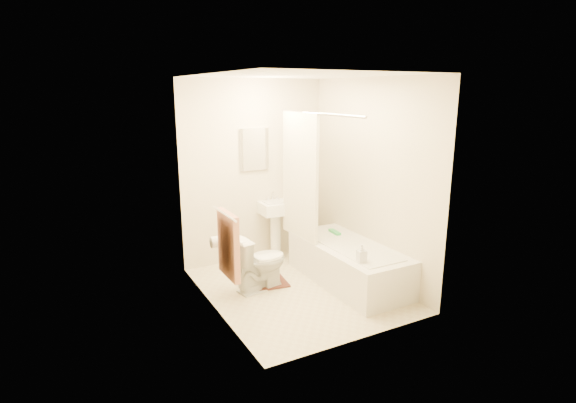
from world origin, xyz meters
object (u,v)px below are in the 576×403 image
sink (276,227)px  bathtub (348,263)px  soap_bottle (362,254)px  toilet (260,262)px  bath_mat (263,283)px

sink → bathtub: size_ratio=0.52×
soap_bottle → bathtub: bearing=68.1°
toilet → bath_mat: bearing=-48.6°
sink → bathtub: sink is taller
toilet → soap_bottle: size_ratio=3.30×
toilet → bathtub: toilet is taller
sink → soap_bottle: (0.18, -1.66, 0.13)m
sink → bathtub: bearing=-69.0°
bathtub → bath_mat: bathtub is taller
sink → soap_bottle: bearing=-81.6°
soap_bottle → toilet: bearing=133.6°
sink → bath_mat: sink is taller
bathtub → bath_mat: bearing=155.3°
toilet → bath_mat: 0.34m
bath_mat → bathtub: bearing=-24.7°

